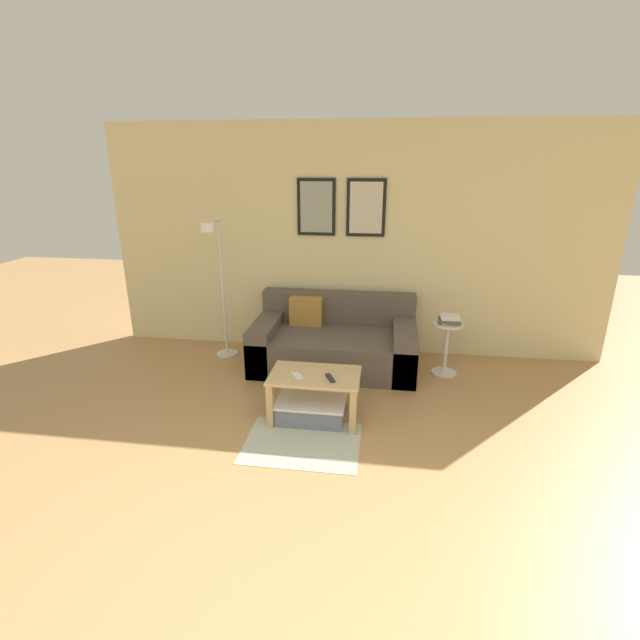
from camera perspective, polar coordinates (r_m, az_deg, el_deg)
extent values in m
plane|color=tan|center=(2.73, -3.18, -32.32)|extent=(16.00, 16.00, 0.00)
cube|color=beige|center=(5.27, 4.14, 9.56)|extent=(5.60, 0.06, 2.55)
cube|color=black|center=(5.22, -0.45, 13.72)|extent=(0.42, 0.02, 0.61)
cube|color=#939E8E|center=(5.21, -0.47, 13.71)|extent=(0.35, 0.01, 0.54)
cube|color=black|center=(5.17, 5.69, 13.58)|extent=(0.42, 0.02, 0.61)
cube|color=beige|center=(5.16, 5.68, 13.57)|extent=(0.35, 0.01, 0.54)
cube|color=#B2B79E|center=(3.82, -2.20, -14.88)|extent=(0.91, 0.69, 0.01)
cube|color=brown|center=(5.04, 1.77, -3.65)|extent=(1.73, 0.97, 0.38)
cube|color=brown|center=(5.28, 2.29, 1.63)|extent=(1.73, 0.20, 0.35)
cube|color=brown|center=(5.15, -6.47, -2.56)|extent=(0.24, 0.97, 0.50)
cube|color=brown|center=(5.00, 10.29, -3.43)|extent=(0.24, 0.97, 0.50)
cube|color=#A87A33|center=(5.17, -1.72, 1.08)|extent=(0.36, 0.14, 0.32)
cube|color=tan|center=(3.97, -0.65, -6.85)|extent=(0.77, 0.49, 0.02)
cube|color=tan|center=(3.95, -6.16, -10.49)|extent=(0.06, 0.06, 0.39)
cube|color=tan|center=(3.85, 4.09, -11.25)|extent=(0.06, 0.06, 0.39)
cube|color=tan|center=(4.30, -4.82, -7.83)|extent=(0.06, 0.06, 0.39)
cube|color=tan|center=(4.21, 4.52, -8.44)|extent=(0.06, 0.06, 0.39)
cube|color=slate|center=(4.12, -1.02, -10.87)|extent=(0.57, 0.42, 0.16)
cube|color=silver|center=(4.08, -1.03, -9.75)|extent=(0.59, 0.45, 0.02)
cylinder|color=silver|center=(5.51, -11.33, -4.06)|extent=(0.24, 0.24, 0.02)
cylinder|color=silver|center=(5.26, -11.86, 3.67)|extent=(0.03, 0.03, 1.52)
cylinder|color=silver|center=(4.98, -13.04, 11.66)|extent=(0.02, 0.30, 0.02)
cylinder|color=white|center=(4.85, -13.65, 11.07)|extent=(0.14, 0.14, 0.09)
cylinder|color=silver|center=(5.12, 14.98, -6.23)|extent=(0.26, 0.26, 0.01)
cylinder|color=silver|center=(5.02, 15.25, -3.42)|extent=(0.04, 0.04, 0.53)
cylinder|color=silver|center=(4.92, 15.52, -0.49)|extent=(0.31, 0.31, 0.02)
cube|color=#D18438|center=(4.92, 15.73, -0.22)|extent=(0.20, 0.14, 0.03)
cube|color=#4C4C51|center=(4.90, 15.62, 0.00)|extent=(0.24, 0.19, 0.02)
cube|color=silver|center=(4.91, 15.77, 0.25)|extent=(0.20, 0.17, 0.02)
cube|color=silver|center=(4.90, 15.69, 0.47)|extent=(0.20, 0.15, 0.02)
cube|color=#232328|center=(3.88, 1.26, -7.15)|extent=(0.10, 0.15, 0.02)
cube|color=silver|center=(3.94, -2.79, -6.85)|extent=(0.13, 0.15, 0.01)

